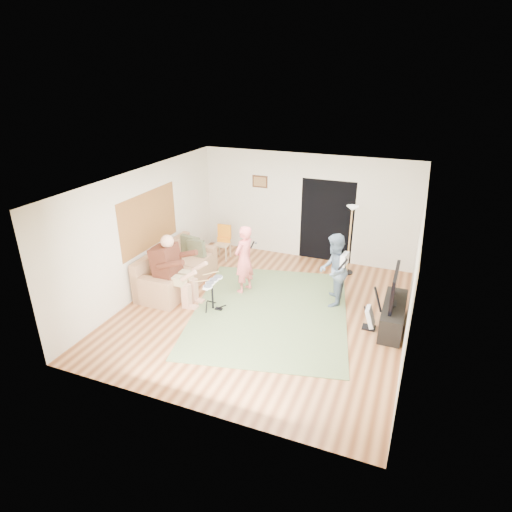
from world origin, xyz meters
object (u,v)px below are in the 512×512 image
at_px(guitarist, 334,270).
at_px(torchiere_lamp, 351,228).
at_px(dining_chair, 223,247).
at_px(singer, 244,260).
at_px(television, 394,287).
at_px(drum_kit, 213,296).
at_px(guitar_spare, 371,317).
at_px(tv_cabinet, 393,315).
at_px(sofa, 175,273).

relative_size(guitarist, torchiere_lamp, 0.92).
bearing_deg(dining_chair, singer, -54.08).
height_order(guitarist, television, guitarist).
bearing_deg(drum_kit, dining_chair, 111.04).
relative_size(guitar_spare, tv_cabinet, 0.64).
distance_m(guitar_spare, television, 0.72).
bearing_deg(tv_cabinet, singer, 174.69).
relative_size(singer, torchiere_lamp, 0.91).
height_order(drum_kit, singer, singer).
distance_m(drum_kit, torchiere_lamp, 3.65).
xyz_separation_m(guitarist, torchiere_lamp, (0.02, 1.61, 0.38)).
bearing_deg(guitarist, singer, -92.31).
relative_size(singer, dining_chair, 1.75).
distance_m(sofa, tv_cabinet, 4.80).
relative_size(drum_kit, guitarist, 0.43).
bearing_deg(television, tv_cabinet, 0.00).
bearing_deg(singer, television, 100.23).
distance_m(dining_chair, television, 4.77).
relative_size(dining_chair, tv_cabinet, 0.62).
distance_m(singer, guitar_spare, 2.91).
bearing_deg(guitar_spare, television, 32.90).
xyz_separation_m(singer, torchiere_lamp, (1.95, 1.78, 0.39)).
bearing_deg(sofa, dining_chair, 78.73).
bearing_deg(guitarist, guitar_spare, 45.27).
relative_size(singer, guitar_spare, 1.70).
relative_size(singer, tv_cabinet, 1.09).
bearing_deg(singer, dining_chair, -124.59).
height_order(singer, guitar_spare, singer).
bearing_deg(torchiere_lamp, guitar_spare, -69.31).
relative_size(guitarist, dining_chair, 1.77).
height_order(guitar_spare, television, television).
bearing_deg(torchiere_lamp, television, -59.80).
bearing_deg(television, dining_chair, 157.95).
distance_m(drum_kit, guitarist, 2.54).
distance_m(guitar_spare, torchiere_lamp, 2.61).
bearing_deg(singer, tv_cabinet, 100.32).
relative_size(sofa, television, 2.14).
xyz_separation_m(sofa, singer, (1.59, 0.31, 0.47)).
xyz_separation_m(torchiere_lamp, television, (1.21, -2.08, -0.31)).
bearing_deg(tv_cabinet, guitar_spare, -150.57).
relative_size(drum_kit, guitar_spare, 0.73).
bearing_deg(guitar_spare, drum_kit, -171.84).
height_order(sofa, television, television).
height_order(singer, television, singer).
distance_m(tv_cabinet, television, 0.60).
bearing_deg(guitarist, tv_cabinet, 62.92).
relative_size(guitarist, television, 1.51).
relative_size(dining_chair, television, 0.85).
bearing_deg(tv_cabinet, guitarist, 160.12).
bearing_deg(dining_chair, sofa, -105.13).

